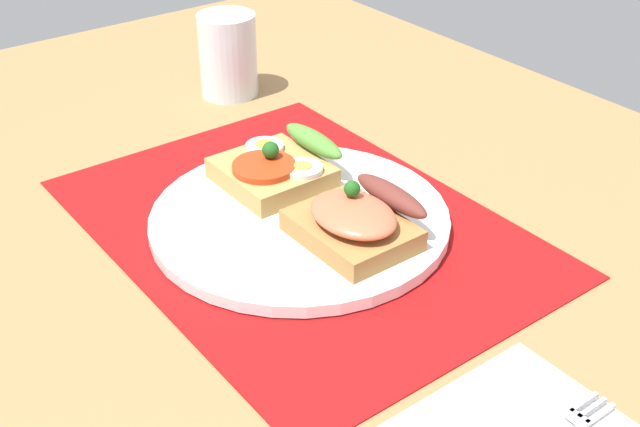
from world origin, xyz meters
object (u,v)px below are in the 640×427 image
Objects in this scene: drinking_glass at (228,55)px; plate at (300,219)px; sandwich_salmon at (357,220)px; sandwich_egg_tomato at (278,167)px.

plate is at bearing -20.34° from drinking_glass.
plate is 2.62× the size of sandwich_salmon.
sandwich_egg_tomato is at bearing -21.19° from drinking_glass.
sandwich_salmon is 1.05× the size of drinking_glass.
drinking_glass is at bearing 165.29° from sandwich_salmon.
drinking_glass is (-28.98, 10.74, 3.97)cm from plate.
sandwich_egg_tomato is at bearing 163.01° from plate.
drinking_glass reaches higher than sandwich_egg_tomato.
drinking_glass is at bearing 158.81° from sandwich_egg_tomato.
sandwich_egg_tomato is 1.08× the size of drinking_glass.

